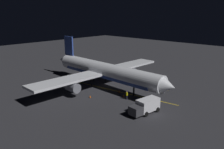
{
  "coord_description": "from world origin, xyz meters",
  "views": [
    {
      "loc": [
        37.28,
        37.08,
        17.5
      ],
      "look_at": [
        0.0,
        2.0,
        3.5
      ],
      "focal_mm": 36.78,
      "sensor_mm": 36.0,
      "label": 1
    }
  ],
  "objects_px": {
    "traffic_cone_far": "(123,96)",
    "traffic_cone_near_left": "(127,84)",
    "traffic_cone_under_wing": "(90,97)",
    "airliner": "(104,71)",
    "traffic_cone_near_right": "(119,91)",
    "baggage_truck": "(146,106)",
    "catering_truck": "(122,76)",
    "ground_crew_worker": "(127,95)"
  },
  "relations": [
    {
      "from": "airliner",
      "to": "traffic_cone_far",
      "type": "bearing_deg",
      "value": 73.89
    },
    {
      "from": "catering_truck",
      "to": "traffic_cone_near_right",
      "type": "bearing_deg",
      "value": 36.55
    },
    {
      "from": "ground_crew_worker",
      "to": "traffic_cone_under_wing",
      "type": "height_order",
      "value": "ground_crew_worker"
    },
    {
      "from": "baggage_truck",
      "to": "traffic_cone_under_wing",
      "type": "relative_size",
      "value": 11.52
    },
    {
      "from": "airliner",
      "to": "ground_crew_worker",
      "type": "distance_m",
      "value": 10.28
    },
    {
      "from": "traffic_cone_under_wing",
      "to": "traffic_cone_far",
      "type": "height_order",
      "value": "same"
    },
    {
      "from": "airliner",
      "to": "traffic_cone_near_right",
      "type": "height_order",
      "value": "airliner"
    },
    {
      "from": "traffic_cone_near_right",
      "to": "baggage_truck",
      "type": "bearing_deg",
      "value": 65.11
    },
    {
      "from": "catering_truck",
      "to": "baggage_truck",
      "type": "bearing_deg",
      "value": 51.99
    },
    {
      "from": "traffic_cone_under_wing",
      "to": "ground_crew_worker",
      "type": "bearing_deg",
      "value": 126.43
    },
    {
      "from": "ground_crew_worker",
      "to": "airliner",
      "type": "bearing_deg",
      "value": -106.52
    },
    {
      "from": "airliner",
      "to": "traffic_cone_far",
      "type": "height_order",
      "value": "airliner"
    },
    {
      "from": "ground_crew_worker",
      "to": "traffic_cone_under_wing",
      "type": "xyz_separation_m",
      "value": [
        4.59,
        -6.22,
        -0.64
      ]
    },
    {
      "from": "catering_truck",
      "to": "ground_crew_worker",
      "type": "bearing_deg",
      "value": 44.41
    },
    {
      "from": "catering_truck",
      "to": "traffic_cone_near_right",
      "type": "height_order",
      "value": "catering_truck"
    },
    {
      "from": "traffic_cone_far",
      "to": "traffic_cone_near_left",
      "type": "bearing_deg",
      "value": -146.27
    },
    {
      "from": "baggage_truck",
      "to": "catering_truck",
      "type": "height_order",
      "value": "baggage_truck"
    },
    {
      "from": "ground_crew_worker",
      "to": "traffic_cone_near_left",
      "type": "relative_size",
      "value": 3.16
    },
    {
      "from": "traffic_cone_near_left",
      "to": "traffic_cone_under_wing",
      "type": "bearing_deg",
      "value": -1.51
    },
    {
      "from": "traffic_cone_near_left",
      "to": "ground_crew_worker",
      "type": "bearing_deg",
      "value": 38.71
    },
    {
      "from": "traffic_cone_near_right",
      "to": "traffic_cone_far",
      "type": "height_order",
      "value": "same"
    },
    {
      "from": "airliner",
      "to": "catering_truck",
      "type": "relative_size",
      "value": 5.79
    },
    {
      "from": "baggage_truck",
      "to": "traffic_cone_near_left",
      "type": "bearing_deg",
      "value": -129.07
    },
    {
      "from": "catering_truck",
      "to": "traffic_cone_under_wing",
      "type": "height_order",
      "value": "catering_truck"
    },
    {
      "from": "traffic_cone_under_wing",
      "to": "traffic_cone_far",
      "type": "distance_m",
      "value": 7.05
    },
    {
      "from": "traffic_cone_near_right",
      "to": "traffic_cone_under_wing",
      "type": "bearing_deg",
      "value": -19.19
    },
    {
      "from": "catering_truck",
      "to": "traffic_cone_under_wing",
      "type": "relative_size",
      "value": 11.95
    },
    {
      "from": "traffic_cone_near_left",
      "to": "traffic_cone_near_right",
      "type": "bearing_deg",
      "value": 20.45
    },
    {
      "from": "traffic_cone_near_right",
      "to": "traffic_cone_far",
      "type": "relative_size",
      "value": 1.0
    },
    {
      "from": "traffic_cone_under_wing",
      "to": "traffic_cone_far",
      "type": "relative_size",
      "value": 1.0
    },
    {
      "from": "traffic_cone_far",
      "to": "traffic_cone_under_wing",
      "type": "bearing_deg",
      "value": -44.43
    },
    {
      "from": "ground_crew_worker",
      "to": "catering_truck",
      "type": "bearing_deg",
      "value": -135.59
    },
    {
      "from": "airliner",
      "to": "catering_truck",
      "type": "distance_m",
      "value": 7.8
    },
    {
      "from": "airliner",
      "to": "traffic_cone_near_right",
      "type": "xyz_separation_m",
      "value": [
        0.76,
        5.52,
        -3.62
      ]
    },
    {
      "from": "catering_truck",
      "to": "traffic_cone_near_left",
      "type": "bearing_deg",
      "value": 55.57
    },
    {
      "from": "ground_crew_worker",
      "to": "traffic_cone_near_right",
      "type": "height_order",
      "value": "ground_crew_worker"
    },
    {
      "from": "traffic_cone_far",
      "to": "airliner",
      "type": "bearing_deg",
      "value": -106.11
    },
    {
      "from": "catering_truck",
      "to": "ground_crew_worker",
      "type": "distance_m",
      "value": 14.14
    },
    {
      "from": "baggage_truck",
      "to": "traffic_cone_near_right",
      "type": "distance_m",
      "value": 11.83
    },
    {
      "from": "ground_crew_worker",
      "to": "traffic_cone_near_left",
      "type": "height_order",
      "value": "ground_crew_worker"
    },
    {
      "from": "baggage_truck",
      "to": "ground_crew_worker",
      "type": "xyz_separation_m",
      "value": [
        -2.93,
        -6.77,
        -0.43
      ]
    },
    {
      "from": "traffic_cone_far",
      "to": "traffic_cone_near_right",
      "type": "bearing_deg",
      "value": -121.11
    }
  ]
}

